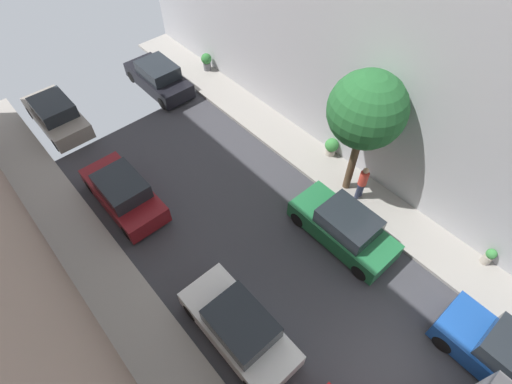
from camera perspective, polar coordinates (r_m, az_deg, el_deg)
ground at (r=13.95m, az=19.92°, el=-24.66°), size 32.00×32.00×0.00m
sidewalk_right at (r=16.43m, az=30.02°, el=-11.24°), size 2.00×44.00×0.15m
parked_car_left_2 at (r=12.98m, az=-2.47°, el=-19.25°), size 1.78×4.20×1.57m
parked_car_left_3 at (r=16.60m, az=-18.91°, el=-0.12°), size 1.78×4.20×1.57m
parked_car_left_4 at (r=21.46m, az=-27.30°, el=10.03°), size 1.78×4.20×1.57m
parked_car_right_1 at (r=14.76m, az=33.23°, el=-20.12°), size 1.78×4.20×1.57m
parked_car_right_2 at (r=15.07m, az=12.79°, el=-5.10°), size 1.78×4.20×1.57m
parked_car_right_3 at (r=22.25m, az=-14.13°, el=16.01°), size 1.78×4.20×1.57m
pedestrian at (r=16.19m, az=15.37°, el=1.42°), size 0.40×0.36×1.72m
street_tree_1 at (r=14.34m, az=15.99°, el=11.43°), size 2.84×2.84×5.54m
potted_plant_1 at (r=16.57m, az=31.09°, el=-8.08°), size 0.38×0.38×0.77m
potted_plant_2 at (r=23.16m, az=-7.28°, el=18.59°), size 0.59×0.59×0.98m
potted_plant_3 at (r=18.00m, az=11.05°, el=6.62°), size 0.62×0.62×0.86m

